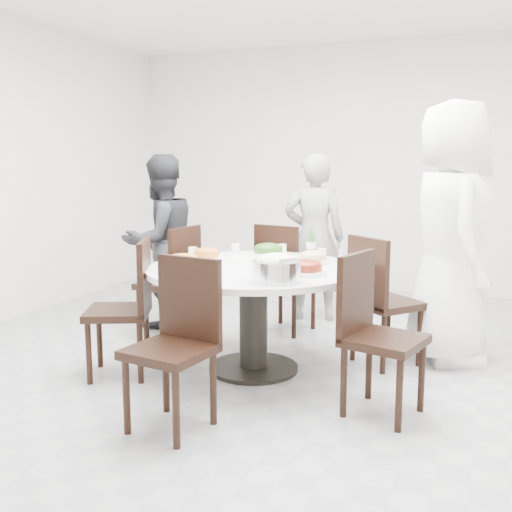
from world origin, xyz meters
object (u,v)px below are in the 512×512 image
(diner_middle, at_px, (314,238))
(rice_bowl, at_px, (276,271))
(chair_ne, at_px, (387,300))
(soup_bowl, at_px, (190,268))
(beverage_bottle, at_px, (311,243))
(chair_sw, at_px, (118,309))
(chair_nw, at_px, (167,282))
(chair_se, at_px, (385,336))
(diner_right, at_px, (451,233))
(dining_table, at_px, (253,319))
(diner_left, at_px, (161,241))
(chair_s, at_px, (170,347))
(chair_n, at_px, (287,278))

(diner_middle, bearing_deg, rice_bowl, 86.61)
(chair_ne, bearing_deg, soup_bowl, 78.50)
(soup_bowl, bearing_deg, beverage_bottle, 58.95)
(chair_ne, xyz_separation_m, soup_bowl, (-1.13, -0.91, 0.32))
(rice_bowl, xyz_separation_m, beverage_bottle, (-0.04, 0.91, 0.05))
(chair_sw, bearing_deg, rice_bowl, 66.84)
(chair_nw, height_order, diner_middle, diner_middle)
(chair_se, distance_m, diner_right, 1.30)
(chair_sw, height_order, beverage_bottle, beverage_bottle)
(chair_ne, relative_size, soup_bowl, 3.40)
(chair_se, height_order, diner_middle, diner_middle)
(dining_table, distance_m, diner_left, 1.51)
(dining_table, distance_m, soup_bowl, 0.65)
(rice_bowl, bearing_deg, chair_nw, 144.84)
(chair_s, relative_size, diner_middle, 0.61)
(diner_right, xyz_separation_m, rice_bowl, (-0.94, -1.16, -0.14))
(rice_bowl, bearing_deg, chair_s, -121.48)
(chair_s, height_order, diner_left, diner_left)
(soup_bowl, bearing_deg, chair_se, -0.48)
(chair_ne, bearing_deg, diner_right, -108.29)
(chair_se, relative_size, diner_left, 0.62)
(chair_n, xyz_separation_m, diner_right, (1.36, -0.30, 0.48))
(dining_table, bearing_deg, chair_s, -94.15)
(dining_table, xyz_separation_m, diner_right, (1.26, 0.75, 0.58))
(chair_n, distance_m, diner_right, 1.47)
(chair_se, xyz_separation_m, soup_bowl, (-1.27, 0.01, 0.32))
(dining_table, distance_m, chair_ne, 0.99)
(chair_sw, xyz_separation_m, diner_left, (-0.38, 1.24, 0.30))
(chair_se, bearing_deg, diner_right, 1.48)
(chair_s, xyz_separation_m, rice_bowl, (0.39, 0.64, 0.34))
(chair_nw, height_order, soup_bowl, chair_nw)
(chair_s, height_order, diner_right, diner_right)
(chair_s, bearing_deg, diner_middle, 97.06)
(soup_bowl, bearing_deg, dining_table, 56.57)
(chair_n, distance_m, chair_nw, 1.04)
(diner_left, xyz_separation_m, beverage_bottle, (1.48, -0.31, 0.10))
(diner_left, height_order, beverage_bottle, diner_left)
(chair_se, height_order, rice_bowl, chair_se)
(chair_n, xyz_separation_m, diner_middle, (0.10, 0.48, 0.30))
(chair_se, relative_size, soup_bowl, 3.40)
(dining_table, distance_m, chair_sw, 0.95)
(diner_right, bearing_deg, chair_nw, 77.08)
(diner_middle, bearing_deg, soup_bowl, 69.22)
(chair_se, xyz_separation_m, rice_bowl, (-0.67, 0.01, 0.34))
(dining_table, height_order, chair_n, chair_n)
(chair_sw, distance_m, rice_bowl, 1.20)
(diner_left, bearing_deg, diner_right, 112.93)
(dining_table, xyz_separation_m, rice_bowl, (0.32, -0.41, 0.44))
(soup_bowl, bearing_deg, diner_left, 127.48)
(chair_ne, relative_size, chair_nw, 1.00)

